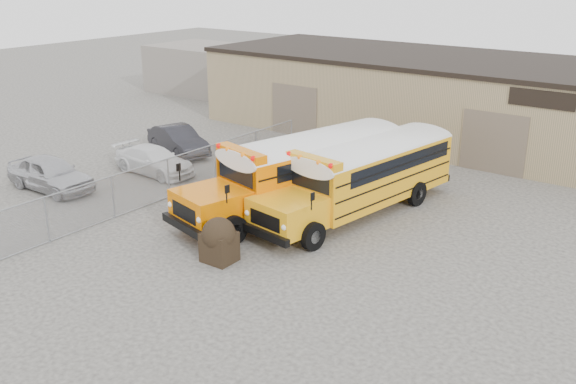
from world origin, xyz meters
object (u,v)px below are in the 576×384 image
Objects in this scene: car_dark at (178,140)px; car_white at (154,160)px; school_bus_right at (447,142)px; school_bus_left at (407,139)px; tarp_bundle at (219,239)px; car_silver at (50,173)px.

car_white is at bearing -136.92° from car_dark.
car_white is (-11.67, -7.93, -1.09)m from school_bus_right.
school_bus_left is at bearing -54.95° from car_dark.
car_dark is (-11.57, -3.86, -1.08)m from school_bus_left.
school_bus_right is 2.34× the size of car_dark.
car_white is at bearing 149.93° from tarp_bundle.
school_bus_right is at bearing 79.63° from tarp_bundle.
school_bus_left is 6.93× the size of tarp_bundle.
school_bus_right reaches higher than car_dark.
car_white is at bearing -145.82° from school_bus_right.
car_dark is at bearing 141.88° from tarp_bundle.
tarp_bundle is (-2.43, -13.28, -0.92)m from school_bus_right.
school_bus_right reaches higher than car_silver.
car_white is at bearing -24.63° from car_silver.
tarp_bundle reaches higher than car_dark.
school_bus_right reaches higher than tarp_bundle.
school_bus_left is at bearing 86.42° from tarp_bundle.
school_bus_right is at bearing -53.46° from car_dark.
school_bus_left reaches higher than car_dark.
school_bus_left is 1.91m from school_bus_right.
car_dark is (-10.80, 8.48, -0.08)m from tarp_bundle.
tarp_bundle is at bearing -100.37° from school_bus_right.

